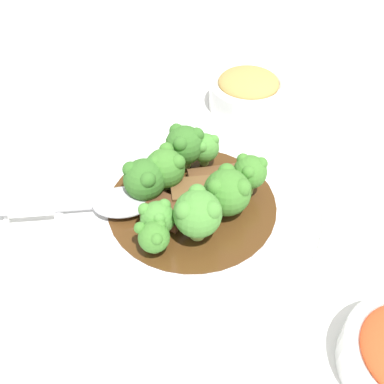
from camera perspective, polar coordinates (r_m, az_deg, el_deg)
ground_plane at (r=0.53m, az=0.00°, el=-2.57°), size 4.00×4.00×0.00m
main_plate at (r=0.52m, az=0.00°, el=-1.84°), size 0.31×0.31×0.02m
beef_strip_0 at (r=0.52m, az=0.42°, el=0.25°), size 0.07×0.07×0.02m
beef_strip_1 at (r=0.54m, az=3.40°, el=1.73°), size 0.07×0.06×0.01m
beef_strip_2 at (r=0.50m, az=-3.30°, el=-2.38°), size 0.04×0.05×0.01m
broccoli_floret_0 at (r=0.46m, az=-4.86°, el=-5.67°), size 0.03×0.03×0.04m
broccoli_floret_1 at (r=0.49m, az=4.50°, el=0.11°), size 0.05×0.05×0.05m
broccoli_floret_2 at (r=0.51m, az=7.38°, el=2.57°), size 0.04×0.04×0.05m
broccoli_floret_3 at (r=0.50m, az=-6.06°, el=1.70°), size 0.05×0.05×0.05m
broccoli_floret_4 at (r=0.46m, az=0.72°, el=-2.67°), size 0.05×0.05×0.06m
broccoli_floret_5 at (r=0.54m, az=-0.94°, el=6.09°), size 0.05×0.05×0.06m
broccoli_floret_6 at (r=0.47m, az=-4.60°, el=-3.13°), size 0.04×0.04×0.04m
broccoli_floret_7 at (r=0.52m, az=-3.21°, el=3.32°), size 0.05×0.05×0.05m
broccoli_floret_8 at (r=0.55m, az=1.61°, el=5.70°), size 0.04×0.04×0.04m
serving_spoon at (r=0.51m, az=-10.36°, el=-1.42°), size 0.17×0.17×0.01m
side_bowl_appetizer at (r=0.68m, az=7.11°, el=12.65°), size 0.11×0.11×0.05m
paper_napkin at (r=0.61m, az=-22.71°, el=1.62°), size 0.13×0.09×0.01m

